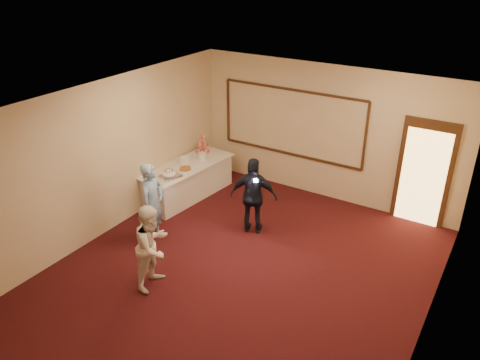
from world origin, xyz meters
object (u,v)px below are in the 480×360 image
Objects in this scene: buffet_table at (187,180)px; plate_stack_a at (184,160)px; cupcake_stand at (202,145)px; guest at (254,196)px; plate_stack_b at (202,156)px; man at (153,203)px; pavlova_tray at (169,175)px; tart at (185,169)px; woman at (153,246)px.

buffet_table is 11.58× the size of plate_stack_a.
cupcake_stand is 2.34× the size of plate_stack_a.
guest reaches higher than cupcake_stand.
man is (0.44, -2.19, -0.06)m from plate_stack_b.
cupcake_stand is (-0.26, 1.54, 0.10)m from pavlova_tray.
man reaches higher than plate_stack_b.
cupcake_stand reaches higher than tart.
man reaches higher than pavlova_tray.
plate_stack_a is 2.18m from guest.
pavlova_tray is at bearing -75.92° from plate_stack_a.
buffet_table is 4.35× the size of pavlova_tray.
buffet_table is 1.88m from man.
buffet_table is 0.99m from cupcake_stand.
tart is at bearing -74.36° from cupcake_stand.
guest reaches higher than tart.
man is (0.56, -1.75, 0.41)m from buffet_table.
pavlova_tray is at bearing -80.48° from cupcake_stand.
plate_stack_b is 2.14m from guest.
tart is 2.89m from woman.
cupcake_stand is at bearing 105.64° from tart.
plate_stack_b is 0.12× the size of man.
plate_stack_a is (-0.08, 0.03, 0.47)m from buffet_table.
pavlova_tray reaches higher than buffet_table.
tart is 0.18× the size of guest.
guest is (2.11, -0.53, -0.07)m from plate_stack_a.
woman is (1.36, -3.23, -0.11)m from plate_stack_b.
guest is at bearing -13.96° from buffet_table.
cupcake_stand is 2.55m from guest.
plate_stack_b is (0.26, -0.37, -0.09)m from cupcake_stand.
plate_stack_b is at bearing 92.28° from tart.
man is (0.64, -1.78, -0.06)m from plate_stack_a.
woman is at bearing -67.21° from plate_stack_b.
guest is at bearing -14.12° from plate_stack_a.
buffet_table is 1.62× the size of woman.
woman is at bearing -62.18° from buffet_table.
pavlova_tray is 2.86× the size of plate_stack_b.
plate_stack_b is at bearing -54.67° from cupcake_stand.
guest is at bearing -57.31° from man.
guest is at bearing 6.67° from pavlova_tray.
man is (0.45, -1.02, -0.05)m from pavlova_tray.
tart is at bearing -87.72° from plate_stack_b.
plate_stack_a is at bearing 161.59° from buffet_table.
cupcake_stand reaches higher than plate_stack_b.
woman is at bearing -65.78° from cupcake_stand.
pavlova_tray is at bearing -13.67° from guest.
tart is (0.29, -1.03, -0.15)m from cupcake_stand.
cupcake_stand reaches higher than plate_stack_a.
cupcake_stand is at bearing -51.39° from guest.
buffet_table is 1.53× the size of guest.
pavlova_tray is 1.56m from cupcake_stand.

